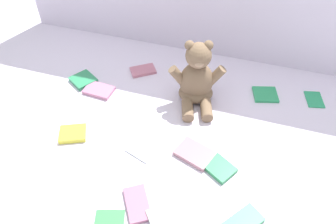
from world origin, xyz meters
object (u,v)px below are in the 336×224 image
book_case_3 (99,90)px  book_case_5 (83,80)px  book_case_6 (219,168)px  book_case_12 (195,153)px  book_case_10 (143,148)px  book_case_1 (137,204)px  teddy_bear (197,80)px  book_case_9 (73,134)px  book_case_2 (242,224)px  book_case_8 (165,220)px  book_case_11 (143,70)px  book_case_4 (314,99)px  book_case_7 (265,94)px

book_case_3 → book_case_5: 0.10m
book_case_6 → book_case_3: bearing=98.0°
book_case_6 → book_case_12: 0.10m
book_case_3 → book_case_10: (0.30, -0.24, -0.00)m
book_case_1 → teddy_bear: bearing=51.5°
teddy_bear → book_case_9: 0.53m
book_case_10 → book_case_6: bearing=107.6°
book_case_2 → book_case_8: bearing=52.0°
book_case_6 → book_case_12: size_ratio=0.78×
teddy_bear → book_case_2: bearing=-79.4°
book_case_11 → teddy_bear: bearing=33.3°
book_case_3 → book_case_8: book_case_8 is taller
book_case_12 → book_case_10: bearing=118.1°
book_case_4 → book_case_9: size_ratio=1.00×
book_case_1 → book_case_10: size_ratio=1.28×
book_case_2 → book_case_6: size_ratio=1.31×
book_case_10 → book_case_3: bearing=-110.5°
book_case_11 → book_case_4: bearing=57.5°
book_case_12 → book_case_1: bearing=172.3°
book_case_4 → book_case_5: book_case_5 is taller
teddy_bear → book_case_9: (-0.40, -0.34, -0.09)m
book_case_3 → book_case_7: (0.70, 0.19, -0.00)m
book_case_6 → book_case_9: book_case_9 is taller
book_case_6 → book_case_10: 0.28m
book_case_4 → book_case_6: bearing=42.6°
book_case_3 → book_case_10: bearing=-125.5°
book_case_1 → book_case_9: (-0.34, 0.20, 0.00)m
book_case_2 → book_case_9: bearing=23.0°
book_case_2 → book_case_12: same height
book_case_2 → book_case_6: 0.21m
book_case_3 → book_case_4: (0.90, 0.23, -0.00)m
teddy_bear → book_case_7: (0.28, 0.11, -0.10)m
teddy_bear → book_case_6: teddy_bear is taller
book_case_9 → book_case_11: (0.12, 0.45, -0.00)m
book_case_2 → book_case_7: (0.01, 0.62, -0.00)m
book_case_10 → book_case_9: bearing=-67.7°
book_case_6 → book_case_10: book_case_6 is taller
book_case_1 → book_case_10: book_case_1 is taller
book_case_7 → book_case_9: size_ratio=1.02×
book_case_3 → book_case_7: bearing=-70.9°
book_case_3 → book_case_6: same height
book_case_7 → book_case_10: size_ratio=1.00×
book_case_1 → book_case_6: 0.31m
teddy_bear → book_case_7: 0.32m
book_case_6 → book_case_8: size_ratio=1.04×
book_case_7 → book_case_9: 0.82m
book_case_6 → book_case_9: 0.57m
book_case_2 → book_case_10: book_case_2 is taller
book_case_7 → book_case_5: bearing=85.1°
book_case_3 → book_case_9: 0.26m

